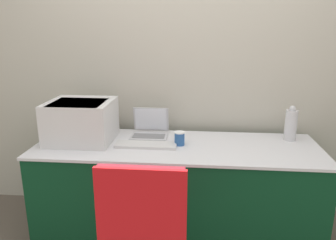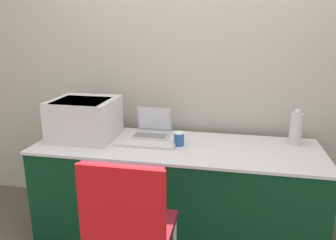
# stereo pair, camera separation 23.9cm
# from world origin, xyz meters

# --- Properties ---
(wall_back) EXTENTS (8.00, 0.05, 2.60)m
(wall_back) POSITION_xyz_m (0.00, 0.79, 1.30)
(wall_back) COLOR #B7B2A3
(wall_back) RESTS_ON ground_plane
(table) EXTENTS (2.08, 0.69, 0.73)m
(table) POSITION_xyz_m (0.00, 0.34, 0.36)
(table) COLOR #0C381E
(table) RESTS_ON ground_plane
(printer) EXTENTS (0.47, 0.43, 0.31)m
(printer) POSITION_xyz_m (-0.73, 0.37, 0.89)
(printer) COLOR silver
(printer) RESTS_ON table
(laptop_left) EXTENTS (0.28, 0.25, 0.22)m
(laptop_left) POSITION_xyz_m (-0.23, 0.52, 0.77)
(laptop_left) COLOR #B7B7BC
(laptop_left) RESTS_ON table
(external_keyboard) EXTENTS (0.45, 0.14, 0.02)m
(external_keyboard) POSITION_xyz_m (-0.22, 0.29, 0.74)
(external_keyboard) COLOR silver
(external_keyboard) RESTS_ON table
(coffee_cup) EXTENTS (0.08, 0.08, 0.10)m
(coffee_cup) POSITION_xyz_m (0.02, 0.34, 0.78)
(coffee_cup) COLOR #285699
(coffee_cup) RESTS_ON table
(metal_pitcher) EXTENTS (0.09, 0.09, 0.27)m
(metal_pitcher) POSITION_xyz_m (0.86, 0.53, 0.85)
(metal_pitcher) COLOR silver
(metal_pitcher) RESTS_ON table
(chair) EXTENTS (0.44, 0.43, 0.94)m
(chair) POSITION_xyz_m (-0.11, -0.46, 0.59)
(chair) COLOR maroon
(chair) RESTS_ON ground_plane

